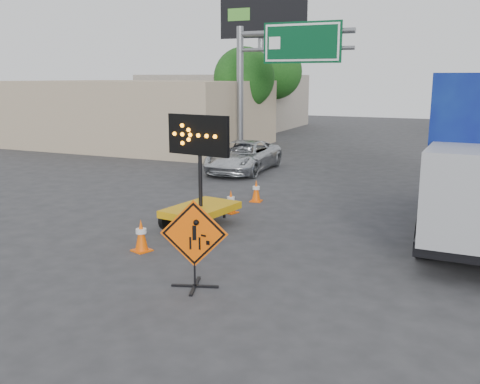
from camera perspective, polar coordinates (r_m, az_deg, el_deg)
The scene contains 14 objects.
ground at distance 10.71m, azimuth -7.38°, elevation -11.26°, with size 100.00×100.00×0.00m, color #2D2D30.
storefront_left_near at distance 34.31m, azimuth -10.25°, elevation 8.26°, with size 14.00×10.00×4.00m, color tan.
storefront_left_far at distance 46.96m, azimuth -1.59°, elevation 9.70°, with size 12.00×10.00×4.40m, color #A89C8C.
highway_gantry at distance 28.03m, azimuth 3.95°, elevation 13.86°, with size 6.18×0.38×6.90m.
billboard at distance 36.94m, azimuth 2.44°, elevation 17.02°, with size 6.10×0.54×9.85m.
tree_left_near at distance 33.10m, azimuth 0.45°, elevation 12.06°, with size 3.71×3.71×6.03m.
tree_left_far at distance 40.90m, azimuth 3.71°, elevation 12.67°, with size 4.10×4.10×6.66m.
construction_sign at distance 10.90m, azimuth -4.91°, elevation -5.33°, with size 1.33×0.96×1.85m.
arrow_board at distance 15.36m, azimuth -4.21°, elevation -1.13°, with size 2.03×2.44×3.22m.
pickup_truck at distance 24.38m, azimuth 0.38°, elevation 3.83°, with size 2.30×4.99×1.39m, color silver.
cone_a at distance 13.47m, azimuth -10.49°, elevation -4.56°, with size 0.53×0.53×0.81m.
cone_b at distance 16.20m, azimuth -4.13°, elevation -1.76°, with size 0.36×0.36×0.69m.
cone_c at distance 16.95m, azimuth -0.98°, elevation -1.01°, with size 0.47×0.47×0.75m.
cone_d at distance 18.50m, azimuth 1.74°, elevation 0.14°, with size 0.43×0.43×0.76m.
Camera 1 is at (5.18, -8.36, 4.25)m, focal length 40.00 mm.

